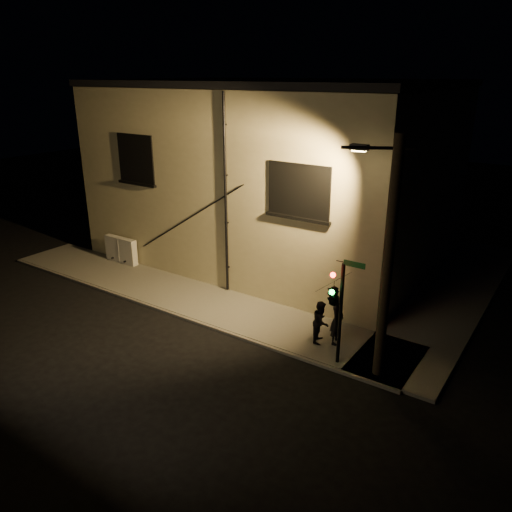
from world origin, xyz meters
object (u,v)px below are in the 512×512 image
Objects in this scene: pedestrian_a at (337,320)px; utility_cabinet at (121,250)px; pedestrian_b at (321,322)px; traffic_signal at (334,294)px; streetlamp_pole at (386,258)px.

utility_cabinet is at bearing 75.80° from pedestrian_a.
pedestrian_b is 2.15m from traffic_signal.
streetlamp_pole is at bearing -121.18° from pedestrian_b.
streetlamp_pole reaches higher than traffic_signal.
pedestrian_b is at bearing 131.74° from traffic_signal.
streetlamp_pole reaches higher than utility_cabinet.
streetlamp_pole is at bearing -125.06° from pedestrian_a.
pedestrian_a is 2.00m from traffic_signal.
utility_cabinet is 12.03m from pedestrian_b.
traffic_signal reaches higher than pedestrian_b.
traffic_signal is at bearing -168.92° from streetlamp_pole.
traffic_signal reaches higher than utility_cabinet.
pedestrian_b is at bearing -7.04° from utility_cabinet.
utility_cabinet is at bearing 171.27° from streetlamp_pole.
pedestrian_b is (11.94, -1.47, 0.12)m from utility_cabinet.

